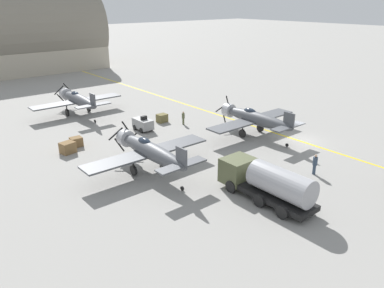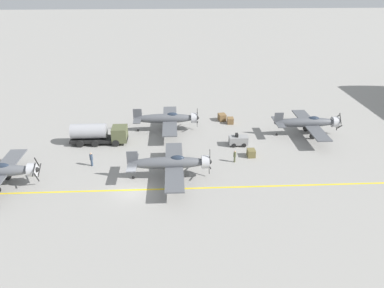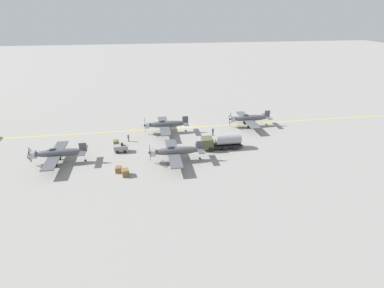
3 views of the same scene
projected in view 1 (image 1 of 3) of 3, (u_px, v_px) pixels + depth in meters
name	position (u px, v px, depth m)	size (l,w,h in m)	color
ground_plane	(300.00, 141.00, 40.37)	(400.00, 400.00, 0.00)	gray
taxiway_stripe	(300.00, 141.00, 40.36)	(0.30, 160.00, 0.01)	yellow
airplane_far_left	(78.00, 100.00, 49.04)	(12.00, 9.98, 3.65)	#4E5156
airplane_mid_center	(255.00, 118.00, 41.36)	(12.00, 9.98, 3.72)	#525459
airplane_mid_left	(150.00, 151.00, 32.47)	(12.00, 9.98, 3.65)	#515459
fuel_tanker	(266.00, 181.00, 28.06)	(2.68, 8.00, 2.98)	black
tow_tractor	(143.00, 124.00, 43.46)	(1.57, 2.60, 1.79)	gray
ground_crew_walking	(315.00, 164.00, 32.37)	(0.40, 0.40, 1.84)	#334256
ground_crew_inspecting	(183.00, 117.00, 45.47)	(0.35, 0.35, 1.63)	#515638
supply_crate_by_tanker	(68.00, 148.00, 37.06)	(1.34, 1.12, 1.12)	brown
supply_crate_mid_lane	(162.00, 118.00, 46.50)	(1.21, 1.01, 1.01)	brown
supply_crate_outboard	(76.00, 142.00, 38.76)	(1.17, 0.97, 0.97)	brown
hangar	(3.00, 38.00, 75.71)	(38.14, 18.02, 18.02)	#B2A893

